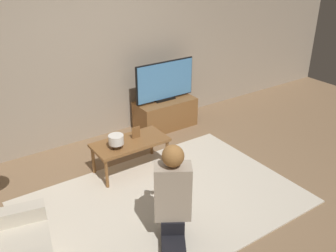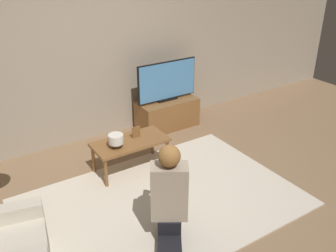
% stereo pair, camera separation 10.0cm
% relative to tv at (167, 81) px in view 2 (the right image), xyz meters
% --- Properties ---
extents(ground_plane, '(10.00, 10.00, 0.00)m').
position_rel_tv_xyz_m(ground_plane, '(-1.09, -1.60, -0.75)').
color(ground_plane, '#896B4C').
extents(wall_back, '(10.00, 0.06, 2.60)m').
position_rel_tv_xyz_m(wall_back, '(-1.09, 0.33, 0.55)').
color(wall_back, tan).
rests_on(wall_back, ground_plane).
extents(rug, '(2.97, 1.99, 0.02)m').
position_rel_tv_xyz_m(rug, '(-1.09, -1.60, -0.74)').
color(rug, beige).
rests_on(rug, ground_plane).
extents(tv_stand, '(0.93, 0.45, 0.44)m').
position_rel_tv_xyz_m(tv_stand, '(0.00, -0.00, -0.53)').
color(tv_stand, brown).
rests_on(tv_stand, ground_plane).
extents(tv, '(0.98, 0.08, 0.60)m').
position_rel_tv_xyz_m(tv, '(0.00, 0.00, 0.00)').
color(tv, black).
rests_on(tv, tv_stand).
extents(coffee_table, '(0.92, 0.45, 0.41)m').
position_rel_tv_xyz_m(coffee_table, '(-1.06, -0.81, -0.38)').
color(coffee_table, brown).
rests_on(coffee_table, ground_plane).
extents(person_kneeling, '(0.65, 0.83, 1.01)m').
position_rel_tv_xyz_m(person_kneeling, '(-1.33, -2.11, -0.23)').
color(person_kneeling, black).
rests_on(person_kneeling, rug).
extents(picture_frame, '(0.11, 0.01, 0.15)m').
position_rel_tv_xyz_m(picture_frame, '(-0.95, -0.77, -0.26)').
color(picture_frame, brown).
rests_on(picture_frame, coffee_table).
extents(table_lamp, '(0.18, 0.18, 0.17)m').
position_rel_tv_xyz_m(table_lamp, '(-1.27, -0.87, -0.23)').
color(table_lamp, '#4C3823').
rests_on(table_lamp, coffee_table).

